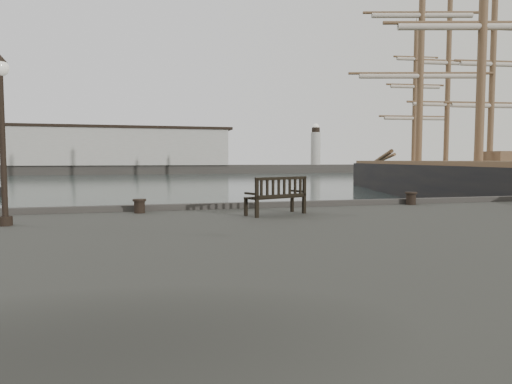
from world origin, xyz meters
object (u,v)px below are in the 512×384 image
bollard_right (411,198)px  tall_ship_main (477,190)px  tall_ship_far (445,179)px  bench (276,203)px  lamp_post (2,116)px  bollard_left (139,206)px

bollard_right → tall_ship_main: tall_ship_main is taller
bollard_right → tall_ship_far: tall_ship_far is taller
bench → tall_ship_far: bearing=26.1°
bench → lamp_post: size_ratio=0.48×
bollard_left → tall_ship_main: bearing=31.6°
bollard_left → lamp_post: 4.31m
tall_ship_far → bollard_left: bearing=-129.3°
bollard_left → bench: bearing=-20.4°
bollard_right → lamp_post: bearing=-170.3°
lamp_post → tall_ship_main: (27.76, 17.05, -3.28)m
bollard_left → lamp_post: bearing=-148.7°
bollard_right → lamp_post: size_ratio=0.11×
bollard_left → bollard_right: size_ratio=0.94×
tall_ship_main → tall_ship_far: bearing=73.6°
bench → tall_ship_main: (20.91, 16.57, -1.04)m
lamp_post → tall_ship_far: tall_ship_far is taller
bollard_right → tall_ship_main: 21.55m
lamp_post → tall_ship_main: size_ratio=0.09×
bench → lamp_post: (-6.85, -0.48, 2.24)m
lamp_post → tall_ship_main: tall_ship_main is taller
bench → bollard_left: bearing=138.0°
bench → lamp_post: 7.22m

